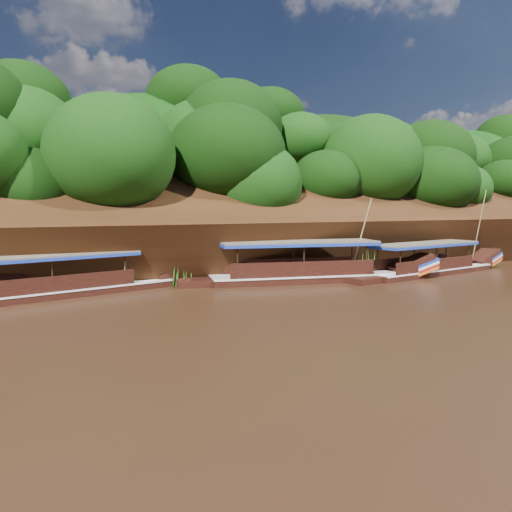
{
  "coord_description": "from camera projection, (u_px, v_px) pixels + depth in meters",
  "views": [
    {
      "loc": [
        -16.14,
        -19.35,
        4.82
      ],
      "look_at": [
        -3.23,
        7.0,
        1.85
      ],
      "focal_mm": 35.0,
      "sensor_mm": 36.0,
      "label": 1
    }
  ],
  "objects": [
    {
      "name": "boat_2",
      "position": [
        76.0,
        285.0,
        27.03
      ],
      "size": [
        14.58,
        5.33,
        6.22
      ],
      "rotation": [
        0.0,
        0.0,
        0.25
      ],
      "color": "black",
      "rests_on": "ground"
    },
    {
      "name": "boat_0",
      "position": [
        437.0,
        267.0,
        35.39
      ],
      "size": [
        14.08,
        4.16,
        6.37
      ],
      "rotation": [
        0.0,
        0.0,
        0.17
      ],
      "color": "black",
      "rests_on": "ground"
    },
    {
      "name": "boat_1",
      "position": [
        322.0,
        272.0,
        31.82
      ],
      "size": [
        15.17,
        5.21,
        5.75
      ],
      "rotation": [
        0.0,
        0.0,
        -0.21
      ],
      "color": "black",
      "rests_on": "ground"
    },
    {
      "name": "ground",
      "position": [
        376.0,
        303.0,
        24.84
      ],
      "size": [
        160.0,
        160.0,
        0.0
      ],
      "primitive_type": "plane",
      "color": "black",
      "rests_on": "ground"
    },
    {
      "name": "reeds",
      "position": [
        242.0,
        267.0,
        32.03
      ],
      "size": [
        49.64,
        2.37,
        2.02
      ],
      "color": "#225C17",
      "rests_on": "ground"
    },
    {
      "name": "riverbank",
      "position": [
        211.0,
        238.0,
        44.95
      ],
      "size": [
        120.0,
        30.06,
        19.4
      ],
      "color": "black",
      "rests_on": "ground"
    }
  ]
}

